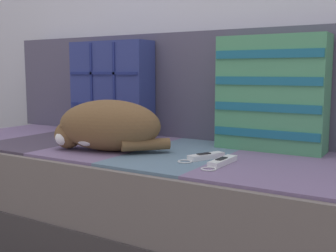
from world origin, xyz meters
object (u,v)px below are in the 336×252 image
(couch, at_px, (152,199))
(game_remote_far, at_px, (204,157))
(throw_pillow_striped, at_px, (271,94))
(sleeping_cat, at_px, (106,127))
(game_remote_near, at_px, (222,162))
(throw_pillow_quilted, at_px, (112,89))

(couch, height_order, game_remote_far, game_remote_far)
(throw_pillow_striped, bearing_deg, couch, -157.31)
(sleeping_cat, xyz_separation_m, game_remote_far, (0.39, 0.05, -0.08))
(throw_pillow_striped, height_order, game_remote_near, throw_pillow_striped)
(throw_pillow_quilted, distance_m, throw_pillow_striped, 0.77)
(throw_pillow_quilted, relative_size, throw_pillow_striped, 1.01)
(couch, xyz_separation_m, throw_pillow_striped, (0.42, 0.18, 0.43))
(game_remote_near, bearing_deg, couch, 157.31)
(couch, height_order, throw_pillow_striped, throw_pillow_striped)
(throw_pillow_striped, bearing_deg, throw_pillow_quilted, 179.96)
(game_remote_near, bearing_deg, throw_pillow_striped, 81.07)
(couch, xyz_separation_m, sleeping_cat, (-0.10, -0.16, 0.31))
(couch, bearing_deg, throw_pillow_quilted, 152.51)
(game_remote_near, xyz_separation_m, game_remote_far, (-0.08, 0.05, -0.00))
(throw_pillow_quilted, bearing_deg, couch, -27.49)
(throw_pillow_quilted, xyz_separation_m, throw_pillow_striped, (0.77, -0.00, -0.00))
(throw_pillow_quilted, distance_m, sleeping_cat, 0.44)
(sleeping_cat, relative_size, game_remote_near, 2.25)
(game_remote_far, bearing_deg, throw_pillow_quilted, 155.41)
(throw_pillow_striped, relative_size, game_remote_near, 2.18)
(couch, relative_size, sleeping_cat, 4.70)
(throw_pillow_striped, distance_m, game_remote_near, 0.40)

